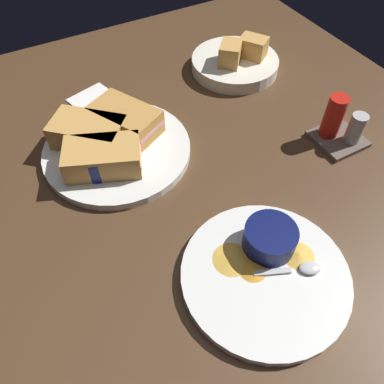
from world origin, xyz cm
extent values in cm
cube|color=#4C331E|center=(0.00, 0.00, -1.50)|extent=(110.00, 110.00, 3.00)
cylinder|color=white|center=(-8.90, -10.92, 0.80)|extent=(27.58, 27.58, 1.60)
cube|color=#C68C42|center=(-12.64, -7.25, 4.00)|extent=(15.04, 12.74, 4.80)
cube|color=#DB938E|center=(-12.64, -7.25, 4.00)|extent=(14.99, 12.33, 0.80)
cube|color=tan|center=(-12.58, -14.66, 4.00)|extent=(14.38, 14.72, 4.80)
cube|color=#DB938E|center=(-12.58, -14.66, 4.00)|extent=(14.11, 14.50, 0.80)
cube|color=tan|center=(-5.16, -14.59, 4.00)|extent=(11.98, 14.91, 4.80)
cube|color=#DB938E|center=(-5.16, -14.59, 4.00)|extent=(11.52, 14.92, 0.80)
cylinder|color=navy|center=(-5.21, -15.91, 3.62)|extent=(6.91, 6.91, 4.04)
cylinder|color=black|center=(-5.21, -15.91, 5.24)|extent=(5.67, 5.67, 0.60)
cube|color=silver|center=(-8.77, -6.88, 1.85)|extent=(2.76, 5.41, 0.40)
ellipsoid|color=silver|center=(-6.75, -12.00, 2.00)|extent=(3.22, 3.78, 0.80)
cylinder|color=white|center=(25.72, -1.82, 0.80)|extent=(24.55, 24.55, 1.60)
cylinder|color=#0C144C|center=(22.04, 1.25, 3.53)|extent=(7.90, 7.90, 3.87)
cylinder|color=olive|center=(22.04, 1.25, 5.07)|extent=(6.48, 6.48, 0.60)
cube|color=silver|center=(26.09, -0.96, 1.85)|extent=(2.91, 5.37, 0.40)
ellipsoid|color=silver|center=(28.26, 4.09, 2.00)|extent=(3.29, 3.81, 0.80)
cone|color=gold|center=(25.76, 4.12, 1.90)|extent=(5.35, 5.35, 0.60)
cone|color=gold|center=(21.46, -4.90, 1.90)|extent=(8.01, 8.01, 0.60)
cone|color=gold|center=(24.34, -3.14, 1.90)|extent=(5.86, 5.86, 0.60)
cone|color=gold|center=(21.42, 0.78, 1.90)|extent=(5.19, 5.19, 0.60)
cone|color=orange|center=(21.26, 3.77, 1.90)|extent=(5.99, 5.99, 0.60)
cylinder|color=silver|center=(-21.59, 23.61, 1.50)|extent=(20.14, 20.14, 3.00)
cube|color=tan|center=(-20.56, 27.49, 5.24)|extent=(7.43, 6.98, 4.47)
cube|color=tan|center=(-20.62, 21.40, 5.34)|extent=(7.40, 7.29, 4.68)
cube|color=brown|center=(8.70, 27.93, 0.50)|extent=(9.00, 9.00, 1.00)
cylinder|color=red|center=(6.90, 26.73, 5.25)|extent=(3.60, 3.60, 8.50)
cylinder|color=#B2B2B2|center=(10.50, 29.33, 4.00)|extent=(3.00, 3.00, 6.00)
cube|color=white|center=(-25.47, -9.03, 0.20)|extent=(13.08, 11.73, 0.40)
camera|label=1|loc=(42.49, -23.18, 50.98)|focal=35.24mm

